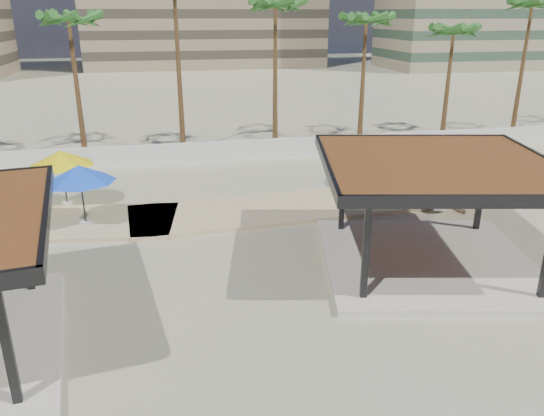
{
  "coord_description": "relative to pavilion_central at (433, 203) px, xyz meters",
  "views": [
    {
      "loc": [
        -4.37,
        -15.23,
        8.47
      ],
      "look_at": [
        -0.38,
        3.49,
        1.4
      ],
      "focal_mm": 35.0,
      "sensor_mm": 36.0,
      "label": 1
    }
  ],
  "objects": [
    {
      "name": "palm_c",
      "position": [
        -13.65,
        17.67,
        5.52
      ],
      "size": [
        3.0,
        3.0,
        8.97
      ],
      "color": "brown",
      "rests_on": "ground"
    },
    {
      "name": "promenade",
      "position": [
        -2.65,
        7.24,
        -2.25
      ],
      "size": [
        44.45,
        7.97,
        0.24
      ],
      "color": "#C6B284",
      "rests_on": "ground"
    },
    {
      "name": "palm_g",
      "position": [
        10.35,
        17.77,
        4.81
      ],
      "size": [
        3.0,
        3.0,
        8.22
      ],
      "color": "brown",
      "rests_on": "ground"
    },
    {
      "name": "pavilion_central",
      "position": [
        0.0,
        0.0,
        0.0
      ],
      "size": [
        9.04,
        9.04,
        3.87
      ],
      "rotation": [
        0.0,
        0.0,
        -0.21
      ],
      "color": "beige",
      "rests_on": "ground"
    },
    {
      "name": "palm_e",
      "position": [
        -1.65,
        17.97,
        6.26
      ],
      "size": [
        3.0,
        3.0,
        9.76
      ],
      "color": "brown",
      "rests_on": "ground"
    },
    {
      "name": "boundary_wall",
      "position": [
        -4.65,
        15.57,
        -1.71
      ],
      "size": [
        56.0,
        0.3,
        1.2
      ],
      "primitive_type": "cube",
      "color": "silver",
      "rests_on": "ground"
    },
    {
      "name": "ground",
      "position": [
        -4.65,
        -0.43,
        -2.31
      ],
      "size": [
        200.0,
        200.0,
        0.0
      ],
      "primitive_type": "plane",
      "color": "tan",
      "rests_on": "ground"
    },
    {
      "name": "palm_f",
      "position": [
        4.35,
        18.17,
        5.44
      ],
      "size": [
        3.0,
        3.0,
        8.89
      ],
      "color": "brown",
      "rests_on": "ground"
    },
    {
      "name": "lounger_d",
      "position": [
        6.58,
        6.69,
        -1.91
      ],
      "size": [
        0.91,
        2.4,
        0.89
      ],
      "rotation": [
        0.0,
        0.0,
        1.63
      ],
      "color": "white",
      "rests_on": "promenade"
    },
    {
      "name": "umbrella_c",
      "position": [
        3.91,
        5.37,
        -0.02
      ],
      "size": [
        3.11,
        3.11,
        2.45
      ],
      "rotation": [
        0.0,
        0.0,
        0.14
      ],
      "color": "beige",
      "rests_on": "promenade"
    },
    {
      "name": "lounger_c",
      "position": [
        2.9,
        5.42,
        -1.95
      ],
      "size": [
        0.78,
        2.03,
        0.75
      ],
      "rotation": [
        0.0,
        0.0,
        1.64
      ],
      "color": "white",
      "rests_on": "promenade"
    },
    {
      "name": "umbrella_f",
      "position": [
        -12.36,
        6.04,
        0.05
      ],
      "size": [
        3.23,
        3.23,
        2.54
      ],
      "rotation": [
        0.0,
        0.0,
        0.14
      ],
      "color": "beige",
      "rests_on": "promenade"
    },
    {
      "name": "lounger_b",
      "position": [
        7.33,
        8.79,
        -1.94
      ],
      "size": [
        0.83,
        2.13,
        0.79
      ],
      "rotation": [
        0.0,
        0.0,
        1.65
      ],
      "color": "white",
      "rests_on": "promenade"
    },
    {
      "name": "umbrella_d",
      "position": [
        2.02,
        8.63,
        0.03
      ],
      "size": [
        3.26,
        3.26,
        2.51
      ],
      "rotation": [
        0.0,
        0.0,
        0.17
      ],
      "color": "beige",
      "rests_on": "promenade"
    },
    {
      "name": "lounger_a",
      "position": [
        -14.72,
        5.42,
        -1.92
      ],
      "size": [
        1.05,
        2.38,
        0.87
      ],
      "rotation": [
        0.0,
        0.0,
        1.71
      ],
      "color": "white",
      "rests_on": "promenade"
    },
    {
      "name": "palm_h",
      "position": [
        16.35,
        18.37,
        6.38
      ],
      "size": [
        3.0,
        3.0,
        9.89
      ],
      "color": "brown",
      "rests_on": "ground"
    },
    {
      "name": "umbrella_b",
      "position": [
        -13.48,
        8.77,
        0.05
      ],
      "size": [
        3.32,
        3.32,
        2.54
      ],
      "rotation": [
        0.0,
        0.0,
        -0.18
      ],
      "color": "beige",
      "rests_on": "promenade"
    }
  ]
}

